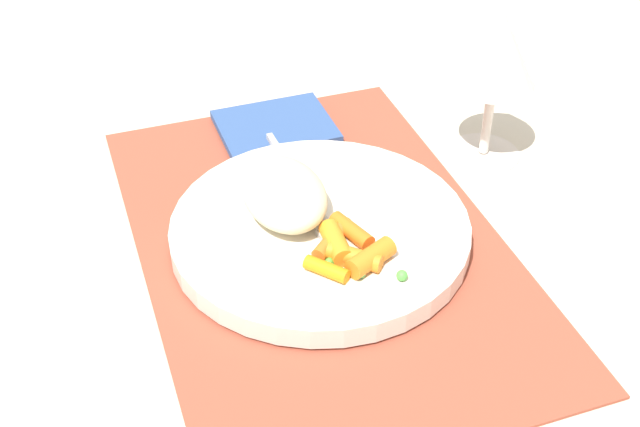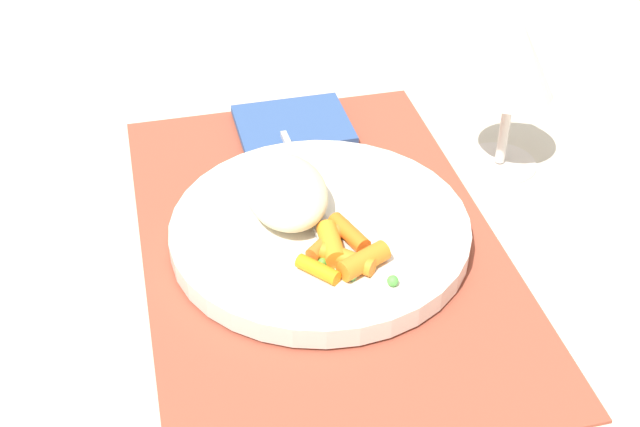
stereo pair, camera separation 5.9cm
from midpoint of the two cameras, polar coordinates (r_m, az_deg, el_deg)
The scene contains 9 objects.
ground_plane at distance 0.77m, azimuth -2.21°, elevation -2.16°, with size 2.40×2.40×0.00m, color beige.
placemat at distance 0.77m, azimuth -2.22°, elevation -1.99°, with size 0.49×0.32×0.01m, color #9E4733.
plate at distance 0.76m, azimuth -2.24°, elevation -1.25°, with size 0.27×0.27×0.02m, color silver.
rice_mound at distance 0.76m, azimuth -4.68°, elevation 1.27°, with size 0.11×0.07×0.04m, color beige.
carrot_portion at distance 0.71m, azimuth -0.42°, elevation -2.42°, with size 0.08×0.08×0.02m.
pea_scatter at distance 0.71m, azimuth -0.22°, elevation -2.79°, with size 0.09×0.06×0.01m.
fork at distance 0.77m, azimuth -2.87°, elevation 0.53°, with size 0.20×0.02×0.01m.
wine_glass at distance 0.84m, azimuth 9.73°, elevation 10.47°, with size 0.08×0.08×0.16m.
napkin at distance 0.92m, azimuth -4.87°, elevation 5.77°, with size 0.10×0.12×0.01m, color #33518C.
Camera 1 is at (0.56, -0.19, 0.50)m, focal length 47.94 mm.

